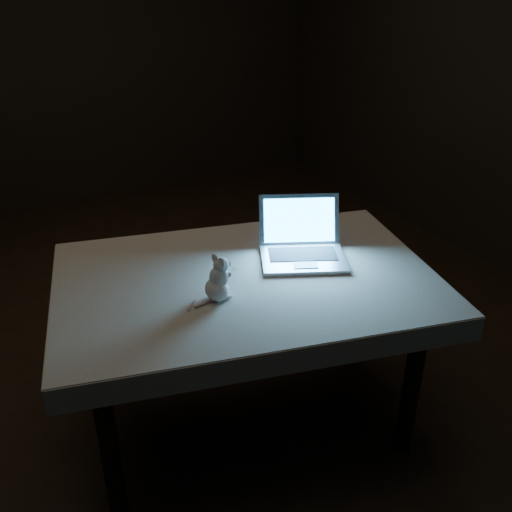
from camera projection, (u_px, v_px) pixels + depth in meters
floor at (177, 363)px, 2.89m from camera, size 5.00×5.00×0.00m
back_wall at (43, 37)px, 4.23m from camera, size 4.50×0.04×2.60m
table at (247, 353)px, 2.38m from camera, size 1.52×1.16×0.72m
tablecloth at (260, 286)px, 2.23m from camera, size 1.65×1.31×0.09m
laptop at (304, 236)px, 2.26m from camera, size 0.43×0.41×0.23m
plush_mouse at (216, 279)px, 2.02m from camera, size 0.13×0.13×0.17m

